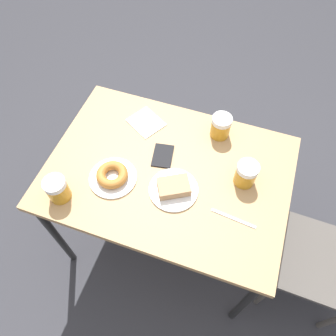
# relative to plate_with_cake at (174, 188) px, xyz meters

# --- Properties ---
(ground_plane) EXTENTS (8.00, 8.00, 0.00)m
(ground_plane) POSITION_rel_plate_with_cake_xyz_m (-0.09, -0.06, -0.78)
(ground_plane) COLOR #333338
(table) EXTENTS (0.76, 1.07, 0.76)m
(table) POSITION_rel_plate_with_cake_xyz_m (-0.09, -0.06, -0.09)
(table) COLOR tan
(table) RESTS_ON ground_plane
(plate_with_cake) EXTENTS (0.21, 0.21, 0.05)m
(plate_with_cake) POSITION_rel_plate_with_cake_xyz_m (0.00, 0.00, 0.00)
(plate_with_cake) COLOR white
(plate_with_cake) RESTS_ON table
(plate_with_donut) EXTENTS (0.21, 0.21, 0.05)m
(plate_with_donut) POSITION_rel_plate_with_cake_xyz_m (0.03, -0.27, 0.00)
(plate_with_donut) COLOR white
(plate_with_donut) RESTS_ON table
(beer_mug_left) EXTENTS (0.09, 0.09, 0.11)m
(beer_mug_left) POSITION_rel_plate_with_cake_xyz_m (0.18, -0.44, 0.04)
(beer_mug_left) COLOR #C68C23
(beer_mug_left) RESTS_ON table
(beer_mug_center) EXTENTS (0.09, 0.09, 0.11)m
(beer_mug_center) POSITION_rel_plate_with_cake_xyz_m (-0.15, 0.27, 0.04)
(beer_mug_center) COLOR #C68C23
(beer_mug_center) RESTS_ON table
(beer_mug_right) EXTENTS (0.09, 0.09, 0.11)m
(beer_mug_right) POSITION_rel_plate_with_cake_xyz_m (-0.36, 0.11, 0.04)
(beer_mug_right) COLOR #C68C23
(beer_mug_right) RESTS_ON table
(napkin_folded) EXTENTS (0.19, 0.20, 0.00)m
(napkin_folded) POSITION_rel_plate_with_cake_xyz_m (-0.31, -0.25, -0.02)
(napkin_folded) COLOR white
(napkin_folded) RESTS_ON table
(fork) EXTENTS (0.03, 0.19, 0.00)m
(fork) POSITION_rel_plate_with_cake_xyz_m (0.04, 0.27, -0.02)
(fork) COLOR silver
(fork) RESTS_ON table
(passport_near_edge) EXTENTS (0.14, 0.11, 0.01)m
(passport_near_edge) POSITION_rel_plate_with_cake_xyz_m (-0.15, -0.10, -0.02)
(passport_near_edge) COLOR black
(passport_near_edge) RESTS_ON table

